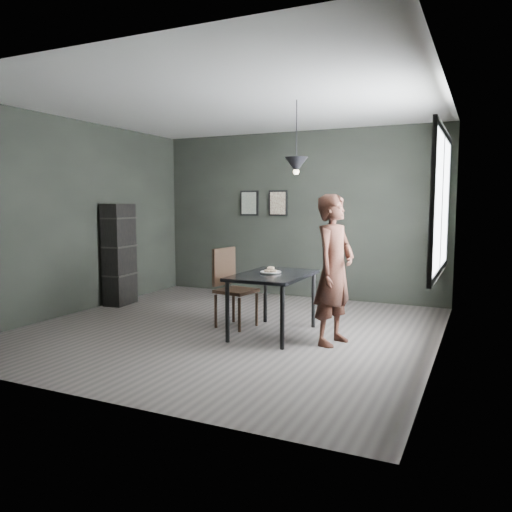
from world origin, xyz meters
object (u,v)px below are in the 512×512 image
at_px(wood_chair, 231,282).
at_px(pendant_lamp, 296,165).
at_px(shelf_unit, 119,254).
at_px(woman, 334,270).
at_px(white_plate, 271,273).
at_px(cafe_table, 273,280).

height_order(wood_chair, pendant_lamp, pendant_lamp).
bearing_deg(shelf_unit, wood_chair, -19.13).
distance_m(woman, wood_chair, 1.49).
relative_size(shelf_unit, pendant_lamp, 1.84).
bearing_deg(woman, wood_chair, 94.24).
distance_m(white_plate, pendant_lamp, 1.33).
relative_size(cafe_table, pendant_lamp, 1.39).
relative_size(white_plate, woman, 0.14).
xyz_separation_m(white_plate, pendant_lamp, (0.29, 0.07, 1.29)).
bearing_deg(shelf_unit, pendant_lamp, -16.59).
height_order(white_plate, shelf_unit, shelf_unit).
height_order(cafe_table, wood_chair, wood_chair).
bearing_deg(wood_chair, white_plate, -2.25).
bearing_deg(wood_chair, pendant_lamp, 5.80).
bearing_deg(cafe_table, wood_chair, 166.22).
height_order(white_plate, wood_chair, wood_chair).
distance_m(woman, shelf_unit, 3.78).
relative_size(woman, wood_chair, 1.67).
bearing_deg(shelf_unit, white_plate, -18.94).
height_order(white_plate, pendant_lamp, pendant_lamp).
bearing_deg(woman, pendant_lamp, 85.29).
xyz_separation_m(white_plate, woman, (0.82, -0.11, 0.09)).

